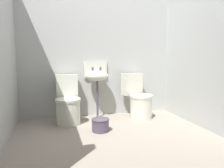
{
  "coord_description": "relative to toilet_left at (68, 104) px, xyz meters",
  "views": [
    {
      "loc": [
        -0.79,
        -2.57,
        1.08
      ],
      "look_at": [
        0.0,
        0.32,
        0.7
      ],
      "focal_mm": 34.47,
      "sensor_mm": 36.0,
      "label": 1
    }
  ],
  "objects": [
    {
      "name": "wall_right",
      "position": [
        2.01,
        -0.84,
        0.86
      ],
      "size": [
        0.1,
        2.79,
        2.36
      ],
      "primitive_type": "cube",
      "color": "#B2B6B4",
      "rests_on": "ground"
    },
    {
      "name": "toilet_right",
      "position": [
        1.24,
        0.0,
        0.0
      ],
      "size": [
        0.49,
        0.66,
        0.78
      ],
      "rotation": [
        0.0,
        0.0,
        3.35
      ],
      "color": "silver",
      "rests_on": "ground"
    },
    {
      "name": "wall_back",
      "position": [
        0.58,
        0.4,
        0.86
      ],
      "size": [
        3.16,
        0.1,
        2.36
      ],
      "primitive_type": "cube",
      "color": "#ADB0AD",
      "rests_on": "ground"
    },
    {
      "name": "ground_plane",
      "position": [
        0.58,
        -0.94,
        -0.36
      ],
      "size": [
        3.16,
        2.99,
        0.08
      ],
      "primitive_type": "cube",
      "color": "gray"
    },
    {
      "name": "sink",
      "position": [
        0.53,
        0.19,
        0.43
      ],
      "size": [
        0.42,
        0.35,
        0.99
      ],
      "color": "#514658",
      "rests_on": "ground"
    },
    {
      "name": "toilet_left",
      "position": [
        0.0,
        0.0,
        0.0
      ],
      "size": [
        0.41,
        0.6,
        0.78
      ],
      "rotation": [
        0.0,
        0.0,
        3.12
      ],
      "color": "silver",
      "rests_on": "ground"
    },
    {
      "name": "bucket",
      "position": [
        0.43,
        -0.55,
        -0.22
      ],
      "size": [
        0.26,
        0.26,
        0.19
      ],
      "color": "#514658",
      "rests_on": "ground"
    }
  ]
}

